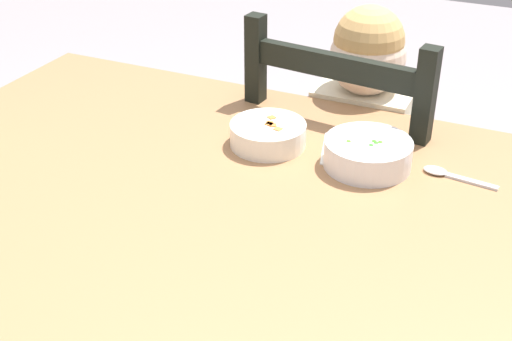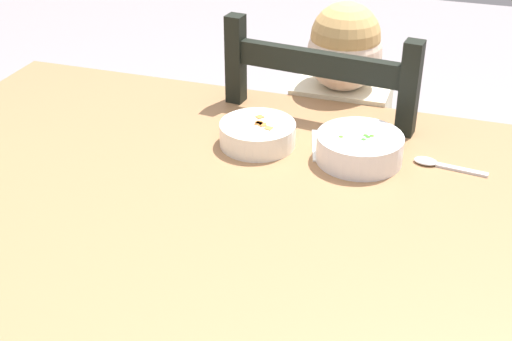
# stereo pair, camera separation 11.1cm
# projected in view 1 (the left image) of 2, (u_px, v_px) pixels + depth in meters

# --- Properties ---
(dining_table) EXTENTS (1.38, 1.01, 0.75)m
(dining_table) POSITION_uv_depth(u_px,v_px,m) (214.00, 257.00, 1.21)
(dining_table) COLOR #9D6F48
(dining_table) RESTS_ON ground
(dining_chair) EXTENTS (0.46, 0.46, 0.95)m
(dining_chair) POSITION_uv_depth(u_px,v_px,m) (350.00, 207.00, 1.71)
(dining_chair) COLOR black
(dining_chair) RESTS_ON ground
(child_figure) EXTENTS (0.32, 0.31, 0.95)m
(child_figure) POSITION_uv_depth(u_px,v_px,m) (357.00, 145.00, 1.62)
(child_figure) COLOR beige
(child_figure) RESTS_ON ground
(bowl_of_peas) EXTENTS (0.16, 0.16, 0.05)m
(bowl_of_peas) POSITION_uv_depth(u_px,v_px,m) (368.00, 153.00, 1.28)
(bowl_of_peas) COLOR white
(bowl_of_peas) RESTS_ON dining_table
(bowl_of_carrots) EXTENTS (0.15, 0.15, 0.05)m
(bowl_of_carrots) POSITION_uv_depth(u_px,v_px,m) (268.00, 134.00, 1.35)
(bowl_of_carrots) COLOR white
(bowl_of_carrots) RESTS_ON dining_table
(spoon) EXTENTS (0.14, 0.04, 0.01)m
(spoon) POSITION_uv_depth(u_px,v_px,m) (446.00, 174.00, 1.26)
(spoon) COLOR silver
(spoon) RESTS_ON dining_table
(paper_napkin) EXTENTS (0.17, 0.16, 0.00)m
(paper_napkin) POSITION_uv_depth(u_px,v_px,m) (359.00, 151.00, 1.34)
(paper_napkin) COLOR white
(paper_napkin) RESTS_ON dining_table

